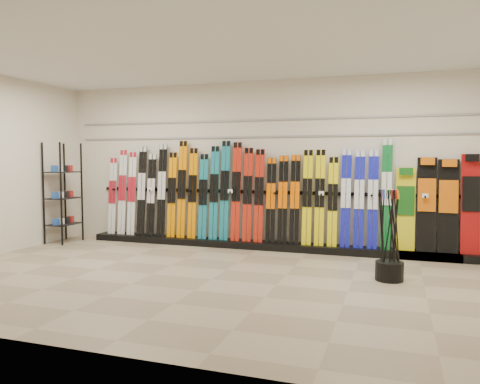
% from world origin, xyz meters
% --- Properties ---
extents(floor, '(8.00, 8.00, 0.00)m').
position_xyz_m(floor, '(0.00, 0.00, 0.00)').
color(floor, gray).
rests_on(floor, ground).
extents(back_wall, '(8.00, 0.00, 8.00)m').
position_xyz_m(back_wall, '(0.00, 2.50, 1.50)').
color(back_wall, beige).
rests_on(back_wall, floor).
extents(ceiling, '(8.00, 8.00, 0.00)m').
position_xyz_m(ceiling, '(0.00, 0.00, 3.00)').
color(ceiling, silver).
rests_on(ceiling, back_wall).
extents(ski_rack_base, '(8.00, 0.40, 0.12)m').
position_xyz_m(ski_rack_base, '(0.22, 2.28, 0.06)').
color(ski_rack_base, black).
rests_on(ski_rack_base, floor).
extents(skis, '(5.38, 0.19, 1.82)m').
position_xyz_m(skis, '(-0.45, 2.31, 0.95)').
color(skis, silver).
rests_on(skis, ski_rack_base).
extents(snowboards, '(1.57, 0.24, 1.56)m').
position_xyz_m(snowboards, '(3.09, 2.35, 0.86)').
color(snowboards, gold).
rests_on(snowboards, ski_rack_base).
extents(accessory_rack, '(0.40, 0.60, 1.91)m').
position_xyz_m(accessory_rack, '(-3.75, 1.70, 0.95)').
color(accessory_rack, black).
rests_on(accessory_rack, floor).
extents(pole_bin, '(0.36, 0.36, 0.25)m').
position_xyz_m(pole_bin, '(2.24, 0.70, 0.12)').
color(pole_bin, black).
rests_on(pole_bin, floor).
extents(ski_poles, '(0.31, 0.23, 1.18)m').
position_xyz_m(ski_poles, '(2.24, 0.71, 0.61)').
color(ski_poles, black).
rests_on(ski_poles, pole_bin).
extents(slatwall_rail_0, '(7.60, 0.02, 0.03)m').
position_xyz_m(slatwall_rail_0, '(0.00, 2.48, 2.00)').
color(slatwall_rail_0, gray).
rests_on(slatwall_rail_0, back_wall).
extents(slatwall_rail_1, '(7.60, 0.02, 0.03)m').
position_xyz_m(slatwall_rail_1, '(0.00, 2.48, 2.30)').
color(slatwall_rail_1, gray).
rests_on(slatwall_rail_1, back_wall).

